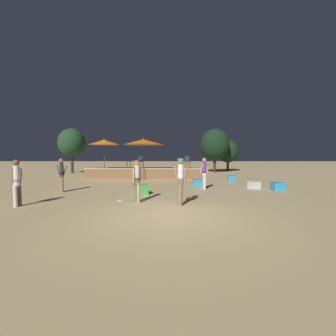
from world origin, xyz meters
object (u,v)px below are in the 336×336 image
at_px(patio_umbrella_0, 103,142).
at_px(person_0, 137,179).
at_px(bistro_chair_0, 140,160).
at_px(person_2, 61,174).
at_px(background_tree_0, 214,145).
at_px(frisbee_disc, 120,200).
at_px(cube_seat_3, 253,185).
at_px(cube_seat_4, 277,187).
at_px(cube_seat_1, 231,179).
at_px(person_1, 180,179).
at_px(background_tree_1, 71,143).
at_px(patio_umbrella_1, 143,142).
at_px(cube_seat_2, 197,183).
at_px(cube_seat_0, 140,189).
at_px(bistro_chair_2, 187,161).
at_px(person_4, 16,181).
at_px(background_tree_2, 227,151).
at_px(bistro_chair_1, 129,160).
at_px(person_3, 204,172).

height_order(patio_umbrella_0, person_0, patio_umbrella_0).
bearing_deg(bistro_chair_0, person_2, -134.58).
distance_m(bistro_chair_0, background_tree_0, 8.96).
bearing_deg(person_0, frisbee_disc, 25.31).
xyz_separation_m(cube_seat_3, person_0, (-5.90, -3.55, 0.72)).
relative_size(cube_seat_4, person_0, 0.34).
xyz_separation_m(cube_seat_1, person_1, (-3.89, -7.23, 0.75)).
distance_m(patio_umbrella_0, background_tree_1, 7.95).
bearing_deg(cube_seat_4, frisbee_disc, -161.78).
xyz_separation_m(patio_umbrella_1, cube_seat_2, (3.56, -3.41, -2.59)).
bearing_deg(cube_seat_0, person_0, -86.95).
bearing_deg(bistro_chair_2, bistro_chair_0, 5.41).
distance_m(person_1, person_4, 5.84).
height_order(cube_seat_1, person_4, person_4).
bearing_deg(person_0, person_4, 57.94).
distance_m(person_2, bistro_chair_2, 9.53).
height_order(person_0, person_4, person_4).
bearing_deg(bistro_chair_0, cube_seat_2, -78.05).
xyz_separation_m(person_0, bistro_chair_0, (-1.10, 10.18, 0.48)).
bearing_deg(cube_seat_1, patio_umbrella_0, 169.79).
xyz_separation_m(person_0, background_tree_2, (8.04, 16.99, 1.35)).
bearing_deg(background_tree_0, cube_seat_2, -106.65).
height_order(cube_seat_3, cube_seat_4, cube_seat_4).
height_order(person_4, bistro_chair_1, bistro_chair_1).
bearing_deg(cube_seat_2, cube_seat_1, 40.54).
bearing_deg(cube_seat_4, background_tree_1, 143.03).
bearing_deg(person_2, patio_umbrella_1, 110.43).
height_order(cube_seat_0, background_tree_1, background_tree_1).
bearing_deg(patio_umbrella_1, patio_umbrella_0, 171.21).
height_order(patio_umbrella_0, cube_seat_1, patio_umbrella_0).
distance_m(person_4, frisbee_disc, 3.70).
xyz_separation_m(person_2, bistro_chair_2, (6.81, 6.65, 0.51)).
xyz_separation_m(bistro_chair_0, background_tree_2, (9.14, 6.81, 0.87)).
bearing_deg(person_3, bistro_chair_0, -165.50).
height_order(cube_seat_1, person_3, person_3).
bearing_deg(patio_umbrella_0, frisbee_disc, -70.18).
bearing_deg(background_tree_2, cube_seat_1, -103.63).
bearing_deg(background_tree_2, patio_umbrella_0, -143.53).
bearing_deg(person_3, patio_umbrella_0, -143.80).
distance_m(person_2, background_tree_0, 16.49).
bearing_deg(person_2, cube_seat_4, 54.82).
xyz_separation_m(cube_seat_2, person_4, (-7.13, -5.20, 0.70)).
distance_m(person_4, bistro_chair_0, 11.32).
distance_m(cube_seat_1, person_3, 4.16).
distance_m(cube_seat_0, background_tree_2, 17.35).
bearing_deg(background_tree_2, person_0, -115.32).
distance_m(patio_umbrella_1, background_tree_1, 10.43).
bearing_deg(bistro_chair_0, person_4, -129.27).
xyz_separation_m(patio_umbrella_0, cube_seat_2, (6.58, -3.88, -2.60)).
xyz_separation_m(person_0, person_4, (-4.18, -0.71, -0.02)).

